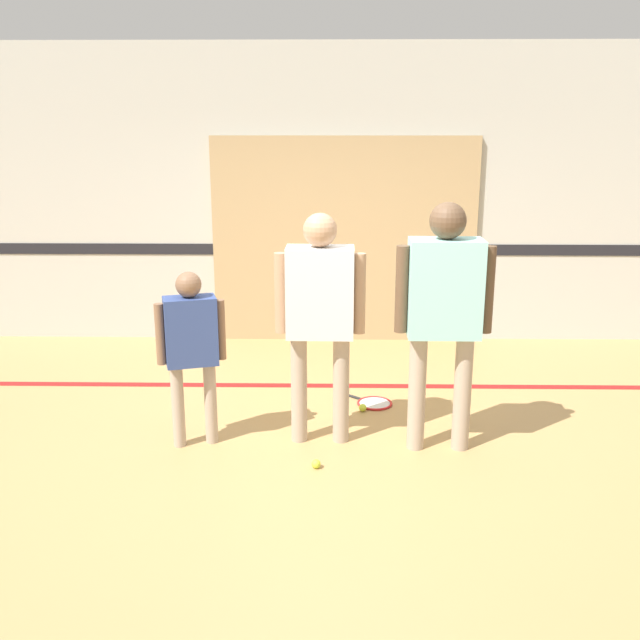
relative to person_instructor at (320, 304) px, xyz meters
name	(u,v)px	position (x,y,z in m)	size (l,w,h in m)	color
ground_plane	(323,433)	(0.02, 0.12, -1.09)	(16.00, 16.00, 0.00)	tan
wall_back	(327,197)	(0.02, 2.75, 0.51)	(16.00, 0.07, 3.20)	beige
wall_panel	(344,241)	(0.22, 2.69, 0.04)	(2.89, 0.05, 2.25)	tan
floor_stripe	(325,385)	(0.02, 1.18, -1.08)	(14.40, 0.10, 0.01)	red
person_instructor	(320,304)	(0.00, 0.00, 0.00)	(0.67, 0.28, 1.76)	tan
person_student_left	(191,340)	(-0.95, -0.08, -0.26)	(0.49, 0.31, 1.34)	tan
person_student_right	(444,301)	(0.89, -0.12, 0.06)	(0.70, 0.29, 1.85)	tan
racket_spare_on_floor	(373,403)	(0.45, 0.75, -1.08)	(0.53, 0.48, 0.03)	red
tennis_ball_near_instructor	(316,464)	(-0.02, -0.47, -1.05)	(0.07, 0.07, 0.07)	#CCE038
tennis_ball_by_spare_racket	(363,408)	(0.35, 0.57, -1.05)	(0.07, 0.07, 0.07)	#CCE038
tennis_ball_stray_left	(302,379)	(-0.19, 1.27, -1.05)	(0.07, 0.07, 0.07)	#CCE038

